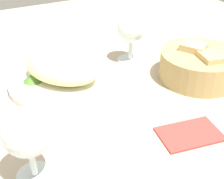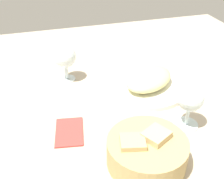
{
  "view_description": "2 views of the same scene",
  "coord_description": "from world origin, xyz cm",
  "px_view_note": "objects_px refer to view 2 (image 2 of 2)",
  "views": [
    {
      "loc": [
        49.32,
        -26.66,
        36.22
      ],
      "look_at": [
        3.71,
        -2.7,
        3.94
      ],
      "focal_mm": 49.89,
      "sensor_mm": 36.0,
      "label": 1
    },
    {
      "loc": [
        22.7,
        61.02,
        48.5
      ],
      "look_at": [
        4.08,
        -3.19,
        5.39
      ],
      "focal_mm": 44.94,
      "sensor_mm": 36.0,
      "label": 2
    }
  ],
  "objects_px": {
    "bread_basket": "(147,151)",
    "wine_glass_far": "(190,101)",
    "folded_napkin": "(69,131)",
    "plate": "(148,87)",
    "wine_glass_near": "(65,58)"
  },
  "relations": [
    {
      "from": "bread_basket",
      "to": "wine_glass_far",
      "type": "distance_m",
      "value": 0.18
    },
    {
      "from": "plate",
      "to": "wine_glass_far",
      "type": "height_order",
      "value": "wine_glass_far"
    },
    {
      "from": "plate",
      "to": "folded_napkin",
      "type": "relative_size",
      "value": 2.19
    },
    {
      "from": "bread_basket",
      "to": "folded_napkin",
      "type": "bearing_deg",
      "value": -44.41
    },
    {
      "from": "wine_glass_near",
      "to": "folded_napkin",
      "type": "xyz_separation_m",
      "value": [
        0.03,
        0.27,
        -0.08
      ]
    },
    {
      "from": "wine_glass_far",
      "to": "wine_glass_near",
      "type": "bearing_deg",
      "value": -50.4
    },
    {
      "from": "wine_glass_near",
      "to": "wine_glass_far",
      "type": "bearing_deg",
      "value": 129.6
    },
    {
      "from": "bread_basket",
      "to": "wine_glass_far",
      "type": "bearing_deg",
      "value": -148.75
    },
    {
      "from": "plate",
      "to": "wine_glass_far",
      "type": "xyz_separation_m",
      "value": [
        -0.03,
        0.19,
        0.07
      ]
    },
    {
      "from": "bread_basket",
      "to": "folded_napkin",
      "type": "relative_size",
      "value": 1.63
    },
    {
      "from": "wine_glass_near",
      "to": "folded_napkin",
      "type": "bearing_deg",
      "value": 82.66
    },
    {
      "from": "wine_glass_far",
      "to": "folded_napkin",
      "type": "bearing_deg",
      "value": -10.41
    },
    {
      "from": "bread_basket",
      "to": "wine_glass_near",
      "type": "relative_size",
      "value": 1.48
    },
    {
      "from": "wine_glass_far",
      "to": "folded_napkin",
      "type": "height_order",
      "value": "wine_glass_far"
    },
    {
      "from": "plate",
      "to": "wine_glass_far",
      "type": "distance_m",
      "value": 0.21
    }
  ]
}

